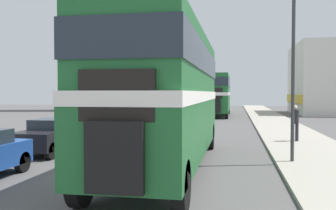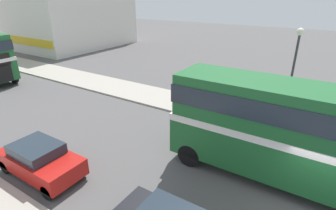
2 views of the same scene
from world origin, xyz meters
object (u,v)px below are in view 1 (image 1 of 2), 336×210
(bus_distant, at_px, (217,92))
(car_parked_far, at_px, (112,121))
(double_decker_bus, at_px, (168,89))
(car_parked_mid, at_px, (56,134))
(street_lamp, at_px, (293,49))
(pedestrian_walking, at_px, (295,121))

(bus_distant, distance_m, car_parked_far, 19.41)
(double_decker_bus, xyz_separation_m, bus_distant, (0.22, 28.19, 0.00))
(car_parked_mid, bearing_deg, street_lamp, -7.50)
(street_lamp, bearing_deg, car_parked_mid, 172.50)
(car_parked_far, xyz_separation_m, pedestrian_walking, (10.25, -2.73, 0.33))
(car_parked_mid, xyz_separation_m, car_parked_far, (0.02, 7.10, 0.05))
(double_decker_bus, bearing_deg, car_parked_mid, 154.11)
(bus_distant, xyz_separation_m, street_lamp, (3.88, -26.87, 1.37))
(pedestrian_walking, xyz_separation_m, street_lamp, (-0.92, -5.61, 2.85))
(car_parked_mid, distance_m, pedestrian_walking, 11.17)
(double_decker_bus, relative_size, bus_distant, 0.99)
(double_decker_bus, distance_m, street_lamp, 4.52)
(double_decker_bus, xyz_separation_m, pedestrian_walking, (5.02, 6.92, -1.48))
(car_parked_mid, relative_size, pedestrian_walking, 2.59)
(bus_distant, height_order, pedestrian_walking, bus_distant)
(bus_distant, xyz_separation_m, pedestrian_walking, (4.80, -21.26, -1.48))
(double_decker_bus, relative_size, car_parked_mid, 2.43)
(bus_distant, relative_size, car_parked_mid, 2.45)
(double_decker_bus, relative_size, street_lamp, 1.88)
(bus_distant, bearing_deg, pedestrian_walking, -77.29)
(double_decker_bus, xyz_separation_m, car_parked_far, (-5.23, 9.65, -1.81))
(double_decker_bus, distance_m, pedestrian_walking, 8.68)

